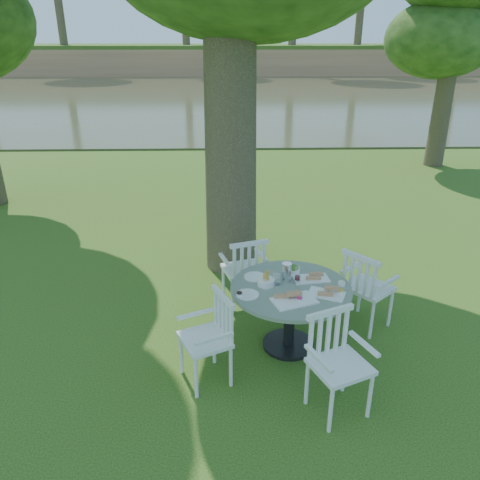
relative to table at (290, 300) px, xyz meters
name	(u,v)px	position (x,y,z in m)	size (l,w,h in m)	color
ground	(240,308)	(-0.50, 0.79, -0.58)	(140.00, 140.00, 0.00)	#1F3F0D
table	(290,300)	(0.00, 0.00, 0.00)	(1.26, 1.26, 0.74)	black
chair_ne	(363,285)	(0.87, 0.33, -0.01)	(0.66, 0.66, 0.96)	white
chair_nw	(246,268)	(-0.43, 0.82, -0.03)	(0.58, 0.56, 0.94)	white
chair_sw	(213,332)	(-0.80, -0.48, -0.05)	(0.58, 0.59, 0.90)	white
chair_se	(335,354)	(0.28, -0.89, -0.02)	(0.61, 0.60, 0.94)	white
tableware	(288,282)	(-0.03, 0.04, 0.20)	(1.15, 0.89, 0.21)	white
river	(229,97)	(-0.50, 23.79, -0.58)	(100.00, 28.00, 0.12)	#393C23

